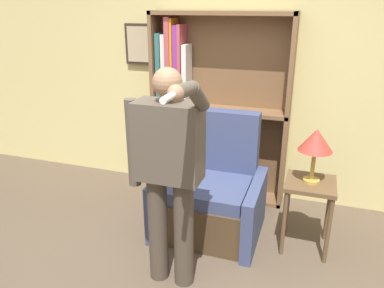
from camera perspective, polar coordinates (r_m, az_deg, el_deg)
name	(u,v)px	position (r m, az deg, el deg)	size (l,w,h in m)	color
wall_back	(236,70)	(4.08, 6.79, 11.19)	(8.00, 0.11, 2.80)	#DBCC84
bookcase	(200,109)	(4.10, 1.26, 5.32)	(1.47, 0.28, 1.99)	brown
armchair	(211,195)	(3.59, 2.96, -7.78)	(0.96, 0.82, 1.12)	#4C3823
person_standing	(168,168)	(2.65, -3.61, -3.67)	(0.61, 0.78, 1.67)	#473D33
side_table	(309,195)	(3.39, 17.44, -7.43)	(0.41, 0.41, 0.64)	brown
table_lamp	(316,142)	(3.20, 18.36, 0.32)	(0.28, 0.28, 0.47)	gold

